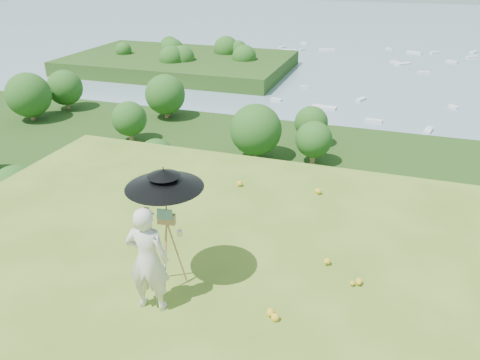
% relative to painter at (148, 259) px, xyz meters
% --- Properties ---
extents(ground, '(14.00, 14.00, 0.00)m').
position_rel_painter_xyz_m(ground, '(1.10, -0.42, -0.93)').
color(ground, '#517320').
rests_on(ground, ground).
extents(forest_slope, '(140.00, 56.00, 22.00)m').
position_rel_painter_xyz_m(forest_slope, '(1.10, 34.58, -29.93)').
color(forest_slope, '#17350E').
rests_on(forest_slope, bay_water).
extents(shoreline_tier, '(170.00, 28.00, 8.00)m').
position_rel_painter_xyz_m(shoreline_tier, '(1.10, 74.58, -36.93)').
color(shoreline_tier, '#666251').
rests_on(shoreline_tier, bay_water).
extents(bay_water, '(700.00, 700.00, 0.00)m').
position_rel_painter_xyz_m(bay_water, '(1.10, 239.58, -34.93)').
color(bay_water, slate).
rests_on(bay_water, ground).
extents(peninsula, '(90.00, 60.00, 12.00)m').
position_rel_painter_xyz_m(peninsula, '(-73.90, 154.58, -29.93)').
color(peninsula, '#17350E').
rests_on(peninsula, bay_water).
extents(slope_trees, '(110.00, 50.00, 6.00)m').
position_rel_painter_xyz_m(slope_trees, '(1.10, 34.58, -15.93)').
color(slope_trees, '#285519').
rests_on(slope_trees, forest_slope).
extents(harbor_town, '(110.00, 22.00, 5.00)m').
position_rel_painter_xyz_m(harbor_town, '(1.10, 74.58, -30.43)').
color(harbor_town, silver).
rests_on(harbor_town, shoreline_tier).
extents(moored_boats, '(140.00, 140.00, 0.70)m').
position_rel_painter_xyz_m(moored_boats, '(-11.40, 160.58, -34.58)').
color(moored_boats, silver).
rests_on(moored_boats, bay_water).
extents(wildflowers, '(10.00, 10.50, 0.12)m').
position_rel_painter_xyz_m(wildflowers, '(1.10, -0.17, -0.87)').
color(wildflowers, gold).
rests_on(wildflowers, ground).
extents(painter, '(0.73, 0.53, 1.86)m').
position_rel_painter_xyz_m(painter, '(0.00, 0.00, 0.00)').
color(painter, beige).
rests_on(painter, ground).
extents(field_easel, '(0.67, 0.67, 1.55)m').
position_rel_painter_xyz_m(field_easel, '(0.05, 0.61, -0.16)').
color(field_easel, '#B0754A').
rests_on(field_easel, ground).
extents(sun_umbrella, '(1.34, 1.34, 0.98)m').
position_rel_painter_xyz_m(sun_umbrella, '(0.05, 0.64, 0.83)').
color(sun_umbrella, black).
rests_on(sun_umbrella, field_easel).
extents(painter_cap, '(0.22, 0.25, 0.10)m').
position_rel_painter_xyz_m(painter_cap, '(0.00, 0.00, 0.88)').
color(painter_cap, '#D27374').
rests_on(painter_cap, painter).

